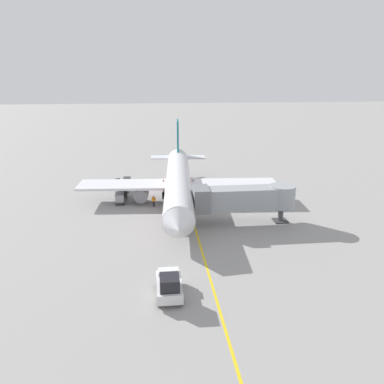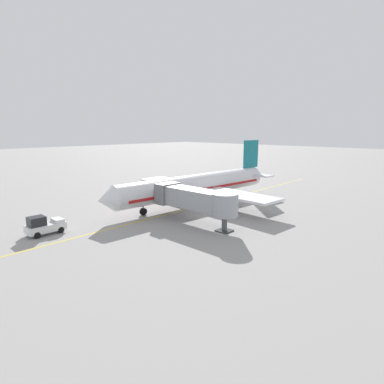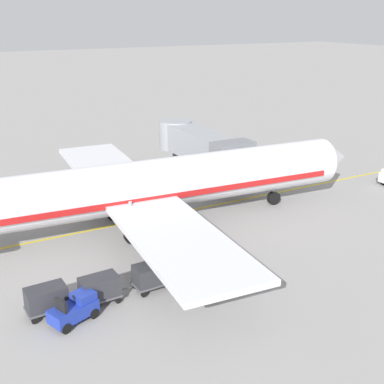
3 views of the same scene
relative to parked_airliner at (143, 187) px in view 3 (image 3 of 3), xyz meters
name	(u,v)px [view 3 (image 3 of 3)]	position (x,y,z in m)	size (l,w,h in m)	color
ground_plane	(147,219)	(-1.33, 0.83, -3.19)	(400.00, 400.00, 0.00)	gray
gate_lead_in_line	(147,219)	(-1.33, 0.83, -3.18)	(0.24, 80.00, 0.01)	gold
parked_airliner	(143,187)	(0.00, 0.00, 0.00)	(30.29, 37.35, 10.63)	silver
jet_bridge	(200,145)	(-7.76, 9.20, 0.27)	(13.30, 3.50, 4.98)	#93999E
baggage_tug_lead	(75,309)	(9.49, -8.04, -2.47)	(2.01, 2.76, 1.62)	#1E339E
baggage_cart_front	(197,266)	(8.80, -0.40, -2.24)	(1.40, 2.93, 1.58)	#4C4C51
baggage_cart_second_in_train	(152,274)	(8.49, -3.18, -2.24)	(1.40, 2.93, 1.58)	#4C4C51
baggage_cart_third_in_train	(100,288)	(8.46, -6.33, -2.24)	(1.40, 2.93, 1.58)	#4C4C51
baggage_cart_tail_end	(46,298)	(8.16, -9.15, -2.24)	(1.40, 2.93, 1.58)	#4C4C51
ground_crew_wing_walker	(187,229)	(3.74, 1.64, -2.23)	(0.70, 0.38, 1.69)	#232328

